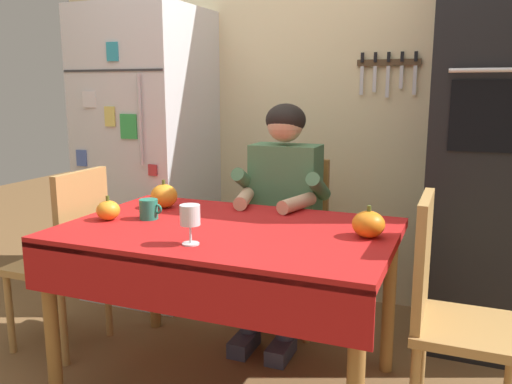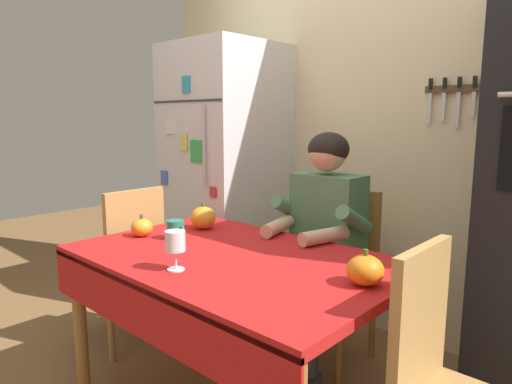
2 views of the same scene
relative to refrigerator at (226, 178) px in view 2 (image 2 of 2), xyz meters
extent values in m
cube|color=beige|center=(1.00, 0.39, 0.40)|extent=(3.70, 0.10, 2.60)
cube|color=#4C3823|center=(1.42, 0.33, 0.57)|extent=(0.36, 0.02, 0.04)
cube|color=silver|center=(1.27, 0.32, 0.47)|extent=(0.02, 0.01, 0.16)
cube|color=black|center=(1.27, 0.32, 0.60)|extent=(0.02, 0.01, 0.06)
cube|color=silver|center=(1.35, 0.32, 0.47)|extent=(0.02, 0.01, 0.15)
cube|color=black|center=(1.35, 0.32, 0.60)|extent=(0.02, 0.01, 0.06)
cube|color=silver|center=(1.42, 0.32, 0.46)|extent=(0.02, 0.01, 0.18)
cube|color=black|center=(1.42, 0.32, 0.60)|extent=(0.02, 0.01, 0.06)
cube|color=silver|center=(1.50, 0.32, 0.48)|extent=(0.02, 0.01, 0.13)
cube|color=black|center=(1.50, 0.32, 0.60)|extent=(0.02, 0.01, 0.06)
cube|color=silver|center=(1.57, 0.32, 0.47)|extent=(0.02, 0.01, 0.16)
cube|color=black|center=(1.57, 0.32, 0.60)|extent=(0.02, 0.01, 0.06)
cube|color=silver|center=(0.00, 0.00, 0.00)|extent=(0.68, 0.68, 1.80)
cylinder|color=silver|center=(0.19, -0.36, 0.25)|extent=(0.02, 0.02, 0.50)
cube|color=#333335|center=(0.00, -0.34, 0.52)|extent=(0.67, 0.01, 0.01)
cube|color=teal|center=(0.02, -0.35, 0.62)|extent=(0.07, 0.01, 0.10)
cube|color=#E5D666|center=(-0.03, -0.35, 0.26)|extent=(0.07, 0.01, 0.11)
cube|color=green|center=(0.10, -0.35, 0.21)|extent=(0.11, 0.01, 0.14)
cube|color=silver|center=(-0.16, -0.35, 0.36)|extent=(0.08, 0.02, 0.09)
cube|color=#B73338|center=(0.25, -0.35, -0.03)|extent=(0.06, 0.01, 0.06)
cube|color=#4C66B7|center=(-0.25, -0.35, 0.01)|extent=(0.07, 0.01, 0.10)
cylinder|color=#9E6B33|center=(0.31, -1.25, -0.55)|extent=(0.06, 0.06, 0.70)
cylinder|color=#9E6B33|center=(0.31, -0.47, -0.55)|extent=(0.06, 0.06, 0.70)
cylinder|color=#9E6B33|center=(1.59, -0.47, -0.55)|extent=(0.06, 0.06, 0.70)
cube|color=red|center=(0.95, -0.86, -0.18)|extent=(1.40, 0.90, 0.04)
cube|color=red|center=(0.95, -1.30, -0.28)|extent=(1.40, 0.01, 0.20)
cube|color=#9E6B33|center=(0.99, -0.17, -0.47)|extent=(0.40, 0.40, 0.04)
cube|color=#9E6B33|center=(0.99, 0.01, -0.21)|extent=(0.36, 0.04, 0.48)
cylinder|color=#9E6B33|center=(0.82, -0.34, -0.69)|extent=(0.04, 0.04, 0.41)
cylinder|color=#9E6B33|center=(0.82, 0.00, -0.69)|extent=(0.04, 0.04, 0.41)
cylinder|color=#9E6B33|center=(1.16, -0.34, -0.69)|extent=(0.04, 0.04, 0.41)
cylinder|color=#9E6B33|center=(1.16, 0.00, -0.69)|extent=(0.04, 0.04, 0.41)
cube|color=#38384C|center=(0.89, -0.55, -0.86)|extent=(0.10, 0.22, 0.08)
cylinder|color=#38384C|center=(0.89, -0.49, -0.67)|extent=(0.09, 0.09, 0.38)
cylinder|color=#38384C|center=(1.09, -0.49, -0.67)|extent=(0.09, 0.09, 0.38)
cube|color=#38384C|center=(0.90, -0.33, -0.40)|extent=(0.12, 0.40, 0.11)
cube|color=#38384C|center=(1.08, -0.33, -0.40)|extent=(0.12, 0.40, 0.11)
cube|color=#4C7F56|center=(0.99, -0.21, -0.11)|extent=(0.36, 0.20, 0.48)
cylinder|color=#4C7F56|center=(0.79, -0.28, -0.07)|extent=(0.07, 0.26, 0.18)
cylinder|color=#4C7F56|center=(1.19, -0.28, -0.07)|extent=(0.07, 0.26, 0.18)
cylinder|color=#D8A884|center=(0.85, -0.45, -0.13)|extent=(0.13, 0.27, 0.07)
cylinder|color=#D8A884|center=(1.13, -0.45, -0.13)|extent=(0.13, 0.27, 0.07)
sphere|color=#D8A884|center=(0.99, -0.23, 0.24)|extent=(0.19, 0.19, 0.19)
ellipsoid|color=black|center=(0.99, -0.22, 0.26)|extent=(0.21, 0.21, 0.17)
cube|color=tan|center=(1.75, -0.83, -0.21)|extent=(0.04, 0.36, 0.48)
cube|color=tan|center=(-0.03, -0.83, -0.47)|extent=(0.40, 0.40, 0.04)
cube|color=tan|center=(0.15, -0.83, -0.21)|extent=(0.04, 0.36, 0.48)
cylinder|color=tan|center=(-0.20, -0.66, -0.69)|extent=(0.04, 0.04, 0.41)
cylinder|color=tan|center=(0.14, -0.66, -0.69)|extent=(0.04, 0.04, 0.41)
cylinder|color=tan|center=(-0.20, -1.00, -0.69)|extent=(0.04, 0.04, 0.41)
cylinder|color=tan|center=(0.14, -1.00, -0.69)|extent=(0.04, 0.04, 0.41)
cylinder|color=#237F66|center=(0.56, -0.87, -0.11)|extent=(0.08, 0.08, 0.09)
torus|color=#237F66|center=(0.60, -0.87, -0.11)|extent=(0.05, 0.01, 0.05)
cylinder|color=white|center=(0.93, -1.15, -0.16)|extent=(0.07, 0.07, 0.01)
cylinder|color=white|center=(0.93, -1.15, -0.12)|extent=(0.01, 0.01, 0.07)
cylinder|color=white|center=(0.93, -1.15, -0.04)|extent=(0.08, 0.08, 0.08)
ellipsoid|color=orange|center=(0.50, -0.64, -0.10)|extent=(0.13, 0.13, 0.12)
cylinder|color=#4C6023|center=(0.50, -0.64, -0.03)|extent=(0.02, 0.02, 0.02)
ellipsoid|color=orange|center=(0.40, -0.95, -0.12)|extent=(0.11, 0.11, 0.09)
cylinder|color=#4C6023|center=(0.40, -0.95, -0.06)|extent=(0.02, 0.02, 0.02)
ellipsoid|color=orange|center=(1.53, -0.79, -0.11)|extent=(0.13, 0.13, 0.11)
cylinder|color=#4C6023|center=(1.53, -0.79, -0.04)|extent=(0.02, 0.02, 0.02)
camera|label=1|loc=(1.87, -2.84, 0.42)|focal=36.91mm
camera|label=2|loc=(2.27, -2.15, 0.41)|focal=31.70mm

